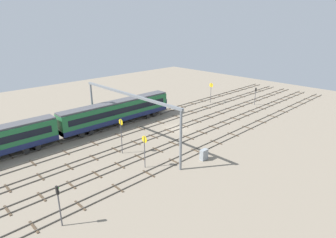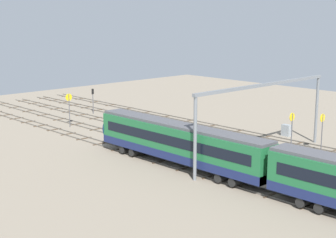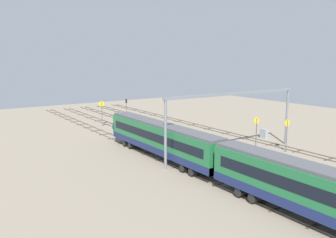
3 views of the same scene
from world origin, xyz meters
The scene contains 13 objects.
ground_plane centered at (0.00, 0.00, 0.00)m, with size 112.70×112.70×0.00m, color gray.
track_near_foreground centered at (0.00, -9.52, 0.07)m, with size 96.70×2.40×0.16m.
track_second_near centered at (0.00, -4.76, 0.07)m, with size 96.70×2.40×0.16m.
track_middle centered at (0.00, 0.00, 0.07)m, with size 96.70×2.40×0.16m.
track_second_far centered at (0.00, 4.76, 0.07)m, with size 96.70×2.40×0.16m.
track_with_train centered at (0.00, 9.52, 0.07)m, with size 96.70×2.40×0.16m.
train centered at (-18.77, 9.52, 2.66)m, with size 50.40×3.24×4.80m.
overhead_gantry centered at (-11.28, -0.07, 7.01)m, with size 0.40×23.81×9.00m.
speed_sign_near_foreground centered at (-14.43, -7.76, 3.24)m, with size 0.14×1.03×4.85m.
speed_sign_mid_trackside centered at (19.36, 6.75, 3.46)m, with size 0.14×1.09×5.12m.
speed_sign_far_trackside centered at (-14.03, -1.68, 3.70)m, with size 0.14×0.97×5.69m.
signal_light_trackside_approach centered at (25.74, -2.08, 2.85)m, with size 0.31×0.32×4.33m.
relay_cabinet centered at (-6.53, -12.04, 0.82)m, with size 1.27×0.71×1.63m.
Camera 3 is at (-47.04, 35.16, 13.81)m, focal length 37.95 mm.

